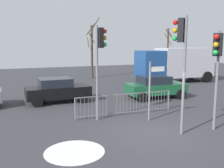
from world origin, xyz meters
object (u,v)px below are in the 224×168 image
car_black_near (57,90)px  bare_tree_left (168,49)px  traffic_light_foreground_right (181,48)px  traffic_light_rear_left (100,52)px  traffic_light_mid_right (217,58)px  bare_tree_centre (92,50)px  delivery_truck (175,63)px  direction_sign_post (151,88)px  car_green_trailing (155,86)px

car_black_near → bare_tree_left: bearing=35.4°
traffic_light_foreground_right → traffic_light_rear_left: bearing=92.3°
traffic_light_mid_right → bare_tree_centre: size_ratio=0.66×
traffic_light_foreground_right → car_black_near: bearing=79.9°
bare_tree_left → bare_tree_centre: size_ratio=0.87×
car_black_near → traffic_light_mid_right: bearing=-57.7°
car_black_near → delivery_truck: 12.30m
direction_sign_post → car_black_near: (-3.36, 5.37, -0.78)m
bare_tree_centre → traffic_light_foreground_right: bearing=-95.7°
traffic_light_rear_left → car_black_near: bearing=-175.8°
traffic_light_mid_right → bare_tree_left: (10.48, 19.20, -0.15)m
traffic_light_mid_right → car_black_near: traffic_light_mid_right is taller
traffic_light_foreground_right → bare_tree_centre: 17.13m
traffic_light_rear_left → car_green_trailing: traffic_light_rear_left is taller
direction_sign_post → bare_tree_centre: 15.24m
direction_sign_post → delivery_truck: (8.13, 9.64, 0.19)m
traffic_light_mid_right → traffic_light_rear_left: traffic_light_rear_left is taller
traffic_light_mid_right → car_black_near: 9.36m
traffic_light_rear_left → bare_tree_left: bearing=127.0°
delivery_truck → car_green_trailing: bearing=47.2°
delivery_truck → traffic_light_mid_right: bearing=63.2°
traffic_light_rear_left → delivery_truck: bearing=118.9°
traffic_light_mid_right → direction_sign_post: traffic_light_mid_right is taller
car_green_trailing → car_black_near: bearing=172.7°
traffic_light_rear_left → direction_sign_post: traffic_light_rear_left is taller
delivery_truck → direction_sign_post: bearing=51.6°
traffic_light_foreground_right → direction_sign_post: size_ratio=1.68×
direction_sign_post → delivery_truck: bearing=51.1°
traffic_light_rear_left → bare_tree_left: 21.50m
car_black_near → delivery_truck: bearing=18.9°
traffic_light_mid_right → delivery_truck: bearing=-59.3°
traffic_light_rear_left → direction_sign_post: bearing=54.6°
bare_tree_centre → car_green_trailing: bearing=-85.1°
traffic_light_foreground_right → direction_sign_post: (-0.14, 1.96, -1.82)m
car_green_trailing → traffic_light_rear_left: bearing=-143.2°
delivery_truck → bare_tree_centre: bare_tree_centre is taller
direction_sign_post → bare_tree_centre: bearing=84.2°
traffic_light_mid_right → car_green_trailing: size_ratio=1.04×
traffic_light_mid_right → bare_tree_centre: bare_tree_centre is taller
traffic_light_mid_right → bare_tree_left: bare_tree_left is taller
traffic_light_mid_right → direction_sign_post: (-1.69, 2.20, -1.43)m
bare_tree_left → traffic_light_mid_right: bearing=-118.6°
traffic_light_rear_left → delivery_truck: size_ratio=0.61×
traffic_light_mid_right → traffic_light_foreground_right: traffic_light_foreground_right is taller
traffic_light_foreground_right → direction_sign_post: bearing=58.5°
car_green_trailing → traffic_light_mid_right: bearing=-96.2°
traffic_light_rear_left → delivery_truck: (10.27, 8.68, -1.45)m
car_black_near → car_green_trailing: (6.14, -1.17, 0.00)m
traffic_light_foreground_right → car_black_near: (-3.51, 7.33, -2.60)m
direction_sign_post → traffic_light_rear_left: bearing=157.1°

